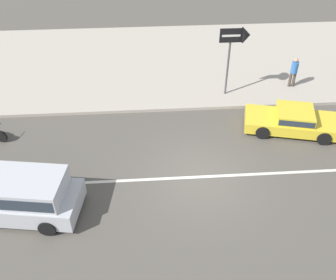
{
  "coord_description": "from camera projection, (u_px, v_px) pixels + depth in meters",
  "views": [
    {
      "loc": [
        -2.04,
        -10.89,
        10.5
      ],
      "look_at": [
        -1.18,
        1.37,
        0.8
      ],
      "focal_mm": 42.0,
      "sensor_mm": 36.0,
      "label": 1
    }
  ],
  "objects": [
    {
      "name": "ground_plane",
      "position": [
        201.0,
        177.0,
        15.15
      ],
      "size": [
        160.0,
        160.0,
        0.0
      ],
      "primitive_type": "plane",
      "color": "#544F47"
    },
    {
      "name": "lane_centre_stripe",
      "position": [
        201.0,
        177.0,
        15.14
      ],
      "size": [
        50.4,
        0.14,
        0.01
      ],
      "primitive_type": "cube",
      "color": "silver",
      "rests_on": "ground"
    },
    {
      "name": "kerb_strip",
      "position": [
        178.0,
        61.0,
        22.61
      ],
      "size": [
        68.0,
        10.0,
        0.15
      ],
      "primitive_type": "cube",
      "color": "#ADA393",
      "rests_on": "ground"
    },
    {
      "name": "sedan_yellow_2",
      "position": [
        294.0,
        120.0,
        17.19
      ],
      "size": [
        4.49,
        2.59,
        1.06
      ],
      "color": "yellow",
      "rests_on": "ground"
    },
    {
      "name": "minivan_silver_3",
      "position": [
        17.0,
        194.0,
        13.27
      ],
      "size": [
        4.72,
        2.52,
        1.56
      ],
      "color": "#B7BABF",
      "rests_on": "ground"
    },
    {
      "name": "arrow_signboard",
      "position": [
        242.0,
        39.0,
        17.89
      ],
      "size": [
        1.41,
        0.73,
        3.44
      ],
      "color": "#4C4C51",
      "rests_on": "kerb_strip"
    },
    {
      "name": "pedestrian_mid_kerb",
      "position": [
        294.0,
        70.0,
        19.68
      ],
      "size": [
        0.34,
        0.34,
        1.57
      ],
      "color": "#4C4238",
      "rests_on": "kerb_strip"
    }
  ]
}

